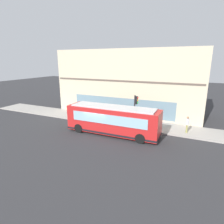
% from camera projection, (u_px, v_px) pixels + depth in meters
% --- Properties ---
extents(ground, '(120.00, 120.00, 0.00)m').
position_uv_depth(ground, '(98.00, 133.00, 20.89)').
color(ground, '#2D2D30').
extents(sidewalk_curb, '(3.86, 40.00, 0.15)m').
position_uv_depth(sidewalk_curb, '(115.00, 121.00, 24.83)').
color(sidewalk_curb, '#9E9991').
rests_on(sidewalk_curb, ground).
extents(building_corner, '(7.22, 20.86, 9.25)m').
position_uv_depth(building_corner, '(130.00, 82.00, 28.46)').
color(building_corner, beige).
rests_on(building_corner, ground).
extents(city_bus_nearside, '(2.70, 10.07, 3.07)m').
position_uv_depth(city_bus_nearside, '(113.00, 120.00, 20.26)').
color(city_bus_nearside, red).
rests_on(city_bus_nearside, ground).
extents(traffic_light_near_corner, '(0.32, 0.49, 3.80)m').
position_uv_depth(traffic_light_near_corner, '(136.00, 105.00, 21.57)').
color(traffic_light_near_corner, black).
rests_on(traffic_light_near_corner, sidewalk_curb).
extents(fire_hydrant, '(0.35, 0.35, 0.74)m').
position_uv_depth(fire_hydrant, '(155.00, 124.00, 22.41)').
color(fire_hydrant, red).
rests_on(fire_hydrant, sidewalk_curb).
extents(pedestrian_near_building_entrance, '(0.32, 0.32, 1.79)m').
position_uv_depth(pedestrian_near_building_entrance, '(70.00, 108.00, 26.71)').
color(pedestrian_near_building_entrance, black).
rests_on(pedestrian_near_building_entrance, sidewalk_curb).
extents(pedestrian_walking_along_curb, '(0.32, 0.32, 1.81)m').
position_uv_depth(pedestrian_walking_along_curb, '(187.00, 123.00, 20.38)').
color(pedestrian_walking_along_curb, '#99994C').
rests_on(pedestrian_walking_along_curb, sidewalk_curb).
extents(pedestrian_near_hydrant, '(0.32, 0.32, 1.55)m').
position_uv_depth(pedestrian_near_hydrant, '(120.00, 117.00, 23.27)').
color(pedestrian_near_hydrant, '#8C3F8C').
rests_on(pedestrian_near_hydrant, sidewalk_curb).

